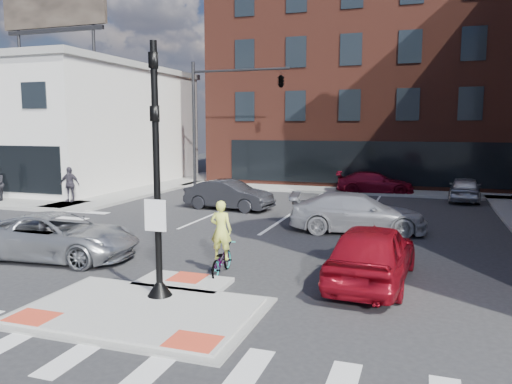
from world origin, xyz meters
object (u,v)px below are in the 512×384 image
(silver_suv, at_px, (57,236))
(cyclist, at_px, (221,250))
(red_sedan, at_px, (372,253))
(white_pickup, at_px, (357,213))
(bg_car_silver, at_px, (465,189))
(bg_car_dark, at_px, (229,195))
(pedestrian_b, at_px, (70,184))
(bg_car_red, at_px, (375,183))

(silver_suv, xyz_separation_m, cyclist, (5.58, 0.08, -0.01))
(red_sedan, xyz_separation_m, cyclist, (-4.11, -0.58, -0.11))
(red_sedan, bearing_deg, white_pickup, -75.67)
(white_pickup, bearing_deg, bg_car_silver, -33.96)
(white_pickup, distance_m, bg_car_silver, 11.17)
(bg_car_dark, relative_size, pedestrian_b, 2.41)
(pedestrian_b, bearing_deg, bg_car_red, 22.52)
(bg_car_red, height_order, pedestrian_b, pedestrian_b)
(silver_suv, xyz_separation_m, pedestrian_b, (-7.02, 9.28, 0.36))
(bg_car_silver, distance_m, cyclist, 18.77)
(silver_suv, relative_size, red_sedan, 1.07)
(silver_suv, height_order, bg_car_dark, bg_car_dark)
(cyclist, bearing_deg, bg_car_red, -102.72)
(bg_car_dark, height_order, pedestrian_b, pedestrian_b)
(red_sedan, bearing_deg, cyclist, 11.68)
(bg_car_dark, distance_m, bg_car_red, 10.47)
(bg_car_red, bearing_deg, cyclist, 165.83)
(silver_suv, xyz_separation_m, bg_car_red, (8.04, 18.78, -0.04))
(white_pickup, xyz_separation_m, bg_car_red, (-0.43, 11.66, -0.09))
(bg_car_dark, height_order, bg_car_silver, bg_car_dark)
(red_sedan, bearing_deg, bg_car_dark, -47.13)
(silver_suv, xyz_separation_m, bg_car_dark, (1.66, 10.49, 0.02))
(silver_suv, distance_m, red_sedan, 9.71)
(bg_car_dark, bearing_deg, bg_car_silver, -51.54)
(red_sedan, height_order, bg_car_red, red_sedan)
(white_pickup, height_order, bg_car_dark, white_pickup)
(bg_car_red, bearing_deg, white_pickup, 175.41)
(red_sedan, height_order, bg_car_dark, red_sedan)
(bg_car_silver, relative_size, pedestrian_b, 2.19)
(white_pickup, xyz_separation_m, pedestrian_b, (-15.49, 2.16, 0.31))
(red_sedan, distance_m, bg_car_silver, 16.96)
(white_pickup, distance_m, bg_car_dark, 7.60)
(white_pickup, bearing_deg, bg_car_red, -7.34)
(bg_car_silver, xyz_separation_m, bg_car_red, (-5.06, 1.50, -0.02))
(cyclist, xyz_separation_m, pedestrian_b, (-12.61, 9.20, 0.37))
(cyclist, bearing_deg, silver_suv, -4.41)
(white_pickup, xyz_separation_m, cyclist, (-2.88, -7.04, -0.06))
(silver_suv, bearing_deg, bg_car_silver, -42.70)
(cyclist, bearing_deg, pedestrian_b, -41.35)
(bg_car_dark, bearing_deg, cyclist, -151.55)
(white_pickup, height_order, pedestrian_b, pedestrian_b)
(pedestrian_b, bearing_deg, silver_suv, -62.59)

